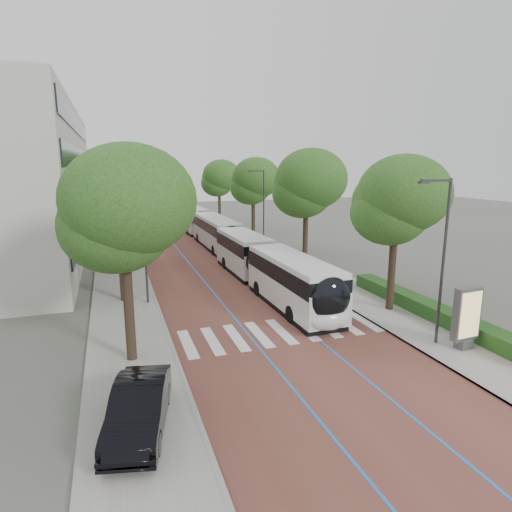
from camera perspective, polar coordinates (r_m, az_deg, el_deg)
The scene contains 22 objects.
ground at distance 22.22m, azimuth 3.89°, elevation -11.02°, with size 160.00×160.00×0.00m, color #51544C.
road at distance 59.97m, azimuth -11.06°, elevation 3.64°, with size 11.00×140.00×0.02m, color brown.
sidewalk_left at distance 59.43m, azimuth -18.25°, elevation 3.23°, with size 4.00×140.00×0.12m, color gray.
sidewalk_right at distance 61.41m, azimuth -4.11°, elevation 4.09°, with size 4.00×140.00×0.12m, color gray.
kerb_left at distance 59.47m, azimuth -16.42°, elevation 3.35°, with size 0.20×140.00×0.14m, color gray.
kerb_right at distance 60.96m, azimuth -5.84°, elevation 4.00°, with size 0.20×140.00×0.14m, color gray.
zebra_crossing at distance 23.13m, azimuth 3.38°, elevation -9.98°, with size 10.55×3.60×0.01m.
lane_line_left at distance 59.77m, azimuth -12.59°, elevation 3.56°, with size 0.12×126.00×0.01m, color blue.
lane_line_right at distance 60.20m, azimuth -9.56°, elevation 3.75°, with size 0.12×126.00×0.01m, color blue.
hedge at distance 26.71m, azimuth 22.35°, elevation -6.70°, with size 1.20×14.00×0.80m, color #1C4518.
streetlight_near at distance 21.87m, azimuth 23.48°, elevation 0.82°, with size 1.82×0.20×8.00m.
streetlight_far at distance 43.50m, azimuth 0.81°, elevation 7.06°, with size 1.82×0.20×8.00m.
lamp_post_left at distance 27.25m, azimuth -14.64°, elevation 2.03°, with size 0.14×0.14×8.00m, color #333335.
trees_left at distance 46.76m, azimuth -18.54°, elevation 9.29°, with size 6.42×61.01×9.90m.
trees_right at distance 43.88m, azimuth 2.10°, elevation 9.38°, with size 6.01×47.44×9.44m.
lead_bus at distance 29.70m, azimuth 1.82°, elevation -1.66°, with size 2.90×18.45×3.20m.
bus_queued_0 at distance 44.80m, azimuth -5.21°, elevation 3.04°, with size 2.63×12.42×3.20m.
bus_queued_1 at distance 57.45m, azimuth -8.66°, elevation 4.99°, with size 3.02×12.49×3.20m.
bus_queued_2 at distance 71.52m, azimuth -10.07°, elevation 6.35°, with size 3.28×12.53×3.20m.
bus_queued_3 at distance 83.92m, azimuth -12.07°, elevation 7.12°, with size 2.99×12.48×3.20m.
ad_panel at distance 22.63m, azimuth 26.26°, elevation -7.28°, with size 1.47×0.60×3.01m.
parked_car at distance 15.41m, azimuth -15.34°, elevation -18.90°, with size 1.68×4.82×1.59m, color black.
Camera 1 is at (-8.00, -18.78, 8.78)m, focal length 30.00 mm.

